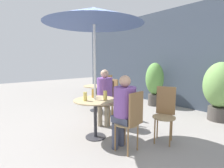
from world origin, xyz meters
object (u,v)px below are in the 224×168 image
Objects in this scene: bistro_chair_2 at (165,109)px; seated_person_0 at (124,106)px; bistro_chair_3 at (107,87)px; beer_glass_1 at (93,93)px; beer_glass_2 at (85,96)px; bistro_chair_0 at (132,117)px; cafe_table_far at (96,92)px; bistro_chair_4 at (116,94)px; beer_glass_0 at (105,95)px; seated_person_1 at (105,92)px; potted_plant_1 at (220,88)px; cafe_table_near at (95,108)px; bistro_chair_1 at (106,98)px; potted_plant_0 at (154,82)px; umbrella at (94,16)px.

bistro_chair_2 is 0.83m from seated_person_0.
beer_glass_1 is (1.65, -1.64, 0.23)m from bistro_chair_3.
seated_person_0 reaches higher than beer_glass_2.
bistro_chair_0 is at bearing 90.00° from seated_person_0.
bistro_chair_4 is (0.73, 0.11, 0.02)m from cafe_table_far.
beer_glass_0 is at bearing 6.59° from beer_glass_1.
seated_person_1 is 7.45× the size of beer_glass_1.
potted_plant_1 reaches higher than bistro_chair_4.
cafe_table_near is at bearing -160.81° from bistro_chair_2.
seated_person_1 reaches higher than bistro_chair_0.
seated_person_1 is (0.09, -0.12, 0.16)m from bistro_chair_1.
bistro_chair_2 reaches higher than cafe_table_far.
beer_glass_0 is 2.80m from potted_plant_0.
bistro_chair_3 is 0.78× the size of seated_person_1.
umbrella is at bearing -23.49° from beer_glass_1.
beer_glass_2 is at bearing -76.60° from potted_plant_0.
cafe_table_near is 0.64× the size of seated_person_1.
bistro_chair_0 is (0.81, 0.11, 0.00)m from cafe_table_near.
potted_plant_0 is 0.97× the size of potted_plant_1.
bistro_chair_3 reaches higher than beer_glass_0.
seated_person_1 is 1.59m from umbrella.
beer_glass_1 is (-0.99, -0.03, 0.23)m from bistro_chair_0.
potted_plant_0 is (0.69, 1.74, 0.22)m from cafe_table_far.
seated_person_0 is 3.02m from potted_plant_0.
bistro_chair_4 is (-0.69, 1.13, 0.00)m from cafe_table_near.
cafe_table_far is at bearing -119.69° from bistro_chair_0.
bistro_chair_2 is (0.88, 0.87, 0.00)m from cafe_table_near.
bistro_chair_3 reaches higher than beer_glass_1.
bistro_chair_4 is 0.78× the size of seated_person_1.
bistro_chair_1 is 0.80× the size of seated_person_0.
umbrella is at bearing -35.60° from cafe_table_far.
potted_plant_1 reaches higher than bistro_chair_3.
potted_plant_1 is at bearing 15.35° from bistro_chair_1.
seated_person_1 is (1.02, -0.49, 0.18)m from cafe_table_far.
cafe_table_near is 0.69m from seated_person_1.
potted_plant_1 is (1.29, 2.69, -0.01)m from beer_glass_1.
potted_plant_0 is (-0.74, 2.77, 0.20)m from cafe_table_near.
bistro_chair_0 is 1.79m from umbrella.
bistro_chair_0 is 1.42m from bistro_chair_1.
bistro_chair_1 is 5.84× the size of beer_glass_1.
potted_plant_1 reaches higher than beer_glass_2.
seated_person_0 is at bearing 81.76° from bistro_chair_3.
beer_glass_2 is at bearing -99.93° from seated_person_1.
umbrella is (-0.88, -0.87, 1.60)m from bistro_chair_2.
bistro_chair_2 is 1.35m from beer_glass_1.
bistro_chair_0 reaches higher than cafe_table_far.
umbrella is (0.50, -0.65, 1.60)m from bistro_chair_1.
bistro_chair_3 is 0.80× the size of seated_person_0.
bistro_chair_3 is 0.41× the size of umbrella.
bistro_chair_2 is 1.92m from potted_plant_1.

